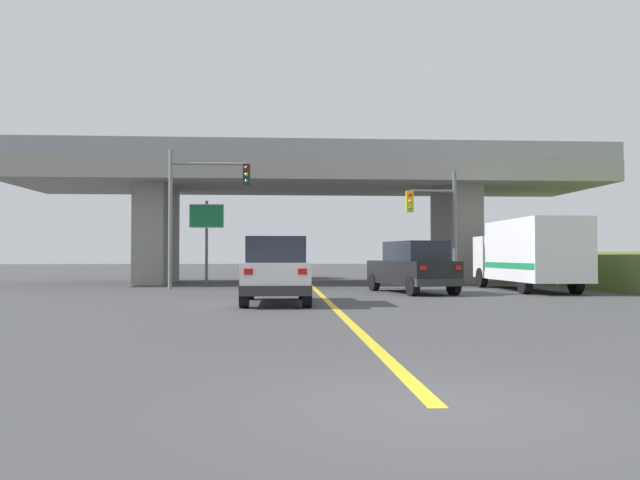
{
  "coord_description": "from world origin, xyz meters",
  "views": [
    {
      "loc": [
        -1.51,
        -6.03,
        1.46
      ],
      "look_at": [
        -0.12,
        16.27,
        2.01
      ],
      "focal_mm": 35.79,
      "sensor_mm": 36.0,
      "label": 1
    }
  ],
  "objects_px": {
    "suv_lead": "(276,270)",
    "traffic_signal_nearside": "(438,217)",
    "box_truck": "(528,253)",
    "highway_sign": "(207,223)",
    "suv_crossing": "(413,267)",
    "sedan_oncoming": "(291,263)",
    "traffic_signal_farside": "(197,199)"
  },
  "relations": [
    {
      "from": "suv_crossing",
      "to": "sedan_oncoming",
      "type": "xyz_separation_m",
      "value": [
        -4.51,
        16.61,
        -0.0
      ]
    },
    {
      "from": "box_truck",
      "to": "traffic_signal_nearside",
      "type": "height_order",
      "value": "traffic_signal_nearside"
    },
    {
      "from": "suv_lead",
      "to": "box_truck",
      "type": "bearing_deg",
      "value": 31.22
    },
    {
      "from": "traffic_signal_farside",
      "to": "sedan_oncoming",
      "type": "bearing_deg",
      "value": 71.23
    },
    {
      "from": "suv_lead",
      "to": "traffic_signal_nearside",
      "type": "height_order",
      "value": "traffic_signal_nearside"
    },
    {
      "from": "suv_lead",
      "to": "box_truck",
      "type": "height_order",
      "value": "box_truck"
    },
    {
      "from": "traffic_signal_nearside",
      "to": "suv_crossing",
      "type": "bearing_deg",
      "value": -117.72
    },
    {
      "from": "box_truck",
      "to": "traffic_signal_farside",
      "type": "relative_size",
      "value": 1.23
    },
    {
      "from": "box_truck",
      "to": "traffic_signal_farside",
      "type": "xyz_separation_m",
      "value": [
        -13.98,
        2.57,
        2.41
      ]
    },
    {
      "from": "suv_crossing",
      "to": "sedan_oncoming",
      "type": "bearing_deg",
      "value": 91.53
    },
    {
      "from": "traffic_signal_farside",
      "to": "highway_sign",
      "type": "height_order",
      "value": "traffic_signal_farside"
    },
    {
      "from": "traffic_signal_nearside",
      "to": "traffic_signal_farside",
      "type": "height_order",
      "value": "traffic_signal_farside"
    },
    {
      "from": "highway_sign",
      "to": "sedan_oncoming",
      "type": "bearing_deg",
      "value": 64.29
    },
    {
      "from": "highway_sign",
      "to": "traffic_signal_farside",
      "type": "bearing_deg",
      "value": -90.1
    },
    {
      "from": "sedan_oncoming",
      "to": "highway_sign",
      "type": "relative_size",
      "value": 1.15
    },
    {
      "from": "sedan_oncoming",
      "to": "traffic_signal_nearside",
      "type": "height_order",
      "value": "traffic_signal_nearside"
    },
    {
      "from": "sedan_oncoming",
      "to": "traffic_signal_farside",
      "type": "height_order",
      "value": "traffic_signal_farside"
    },
    {
      "from": "box_truck",
      "to": "suv_lead",
      "type": "bearing_deg",
      "value": -148.78
    },
    {
      "from": "traffic_signal_nearside",
      "to": "traffic_signal_farside",
      "type": "distance_m",
      "value": 10.85
    },
    {
      "from": "traffic_signal_nearside",
      "to": "traffic_signal_farside",
      "type": "relative_size",
      "value": 0.86
    },
    {
      "from": "traffic_signal_nearside",
      "to": "box_truck",
      "type": "bearing_deg",
      "value": -38.53
    },
    {
      "from": "box_truck",
      "to": "traffic_signal_farside",
      "type": "bearing_deg",
      "value": 169.59
    },
    {
      "from": "suv_lead",
      "to": "suv_crossing",
      "type": "relative_size",
      "value": 0.9
    },
    {
      "from": "sedan_oncoming",
      "to": "highway_sign",
      "type": "xyz_separation_m",
      "value": [
        -4.35,
        -9.04,
        2.08
      ]
    },
    {
      "from": "suv_crossing",
      "to": "traffic_signal_nearside",
      "type": "xyz_separation_m",
      "value": [
        1.96,
        3.72,
        2.2
      ]
    },
    {
      "from": "sedan_oncoming",
      "to": "traffic_signal_nearside",
      "type": "xyz_separation_m",
      "value": [
        6.47,
        -12.89,
        2.2
      ]
    },
    {
      "from": "suv_lead",
      "to": "highway_sign",
      "type": "height_order",
      "value": "highway_sign"
    },
    {
      "from": "box_truck",
      "to": "highway_sign",
      "type": "distance_m",
      "value": 15.43
    },
    {
      "from": "suv_crossing",
      "to": "box_truck",
      "type": "bearing_deg",
      "value": -0.31
    },
    {
      "from": "box_truck",
      "to": "traffic_signal_farside",
      "type": "distance_m",
      "value": 14.42
    },
    {
      "from": "traffic_signal_nearside",
      "to": "suv_lead",
      "type": "bearing_deg",
      "value": -129.44
    },
    {
      "from": "suv_lead",
      "to": "sedan_oncoming",
      "type": "distance_m",
      "value": 21.72
    }
  ]
}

